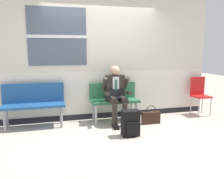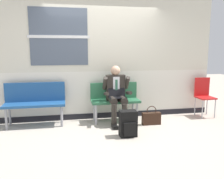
# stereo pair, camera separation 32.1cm
# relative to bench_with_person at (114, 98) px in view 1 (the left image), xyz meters

# --- Properties ---
(ground_plane) EXTENTS (18.00, 18.00, 0.00)m
(ground_plane) POSITION_rel_bench_with_person_xyz_m (-0.23, -0.43, -0.51)
(ground_plane) COLOR #B2A899
(station_wall) EXTENTS (5.18, 0.17, 3.20)m
(station_wall) POSITION_rel_bench_with_person_xyz_m (-0.24, 0.28, 1.09)
(station_wall) COLOR beige
(station_wall) RESTS_ON ground
(bench_with_person) EXTENTS (1.06, 0.42, 0.84)m
(bench_with_person) POSITION_rel_bench_with_person_xyz_m (0.00, 0.00, 0.00)
(bench_with_person) COLOR #2D6B47
(bench_with_person) RESTS_ON ground
(bench_empty) EXTENTS (1.23, 0.42, 0.89)m
(bench_empty) POSITION_rel_bench_with_person_xyz_m (-1.69, 0.01, 0.02)
(bench_empty) COLOR navy
(bench_empty) RESTS_ON ground
(person_seated) EXTENTS (0.57, 0.70, 1.23)m
(person_seated) POSITION_rel_bench_with_person_xyz_m (-0.00, -0.19, 0.15)
(person_seated) COLOR #2D2823
(person_seated) RESTS_ON ground
(backpack) EXTENTS (0.31, 0.25, 0.48)m
(backpack) POSITION_rel_bench_with_person_xyz_m (0.04, -1.01, -0.27)
(backpack) COLOR black
(backpack) RESTS_ON ground
(handbag) EXTENTS (0.39, 0.12, 0.40)m
(handbag) POSITION_rel_bench_with_person_xyz_m (0.70, -0.44, -0.37)
(handbag) COLOR #331E14
(handbag) RESTS_ON ground
(folding_chair) EXTENTS (0.38, 0.38, 0.91)m
(folding_chair) POSITION_rel_bench_with_person_xyz_m (2.15, -0.03, 0.04)
(folding_chair) COLOR red
(folding_chair) RESTS_ON ground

